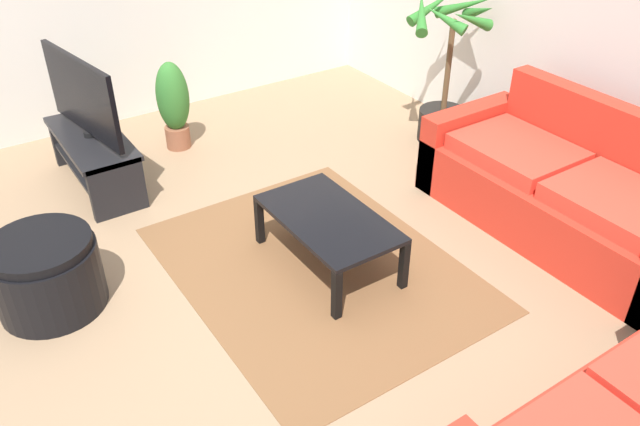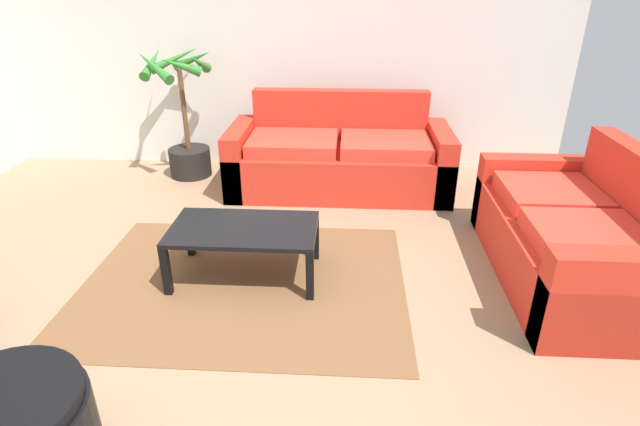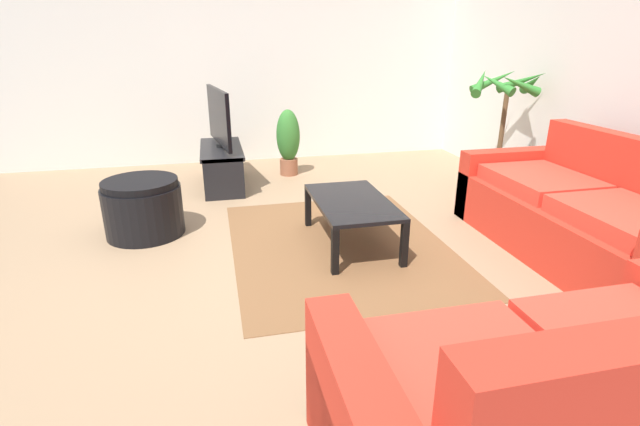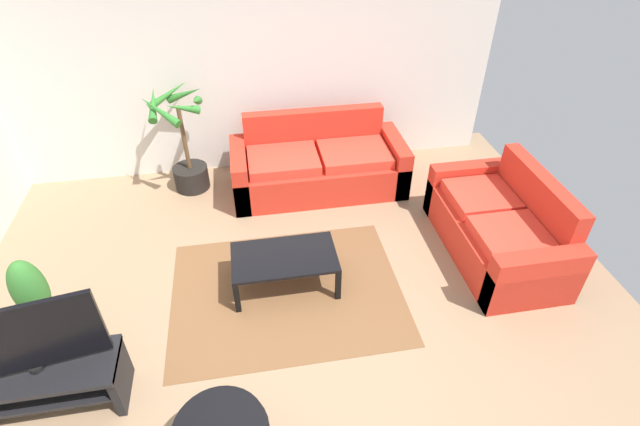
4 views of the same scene
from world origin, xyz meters
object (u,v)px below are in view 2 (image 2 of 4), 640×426
(couch_loveseat, at_px, (574,239))
(potted_palm, at_px, (185,128))
(coffee_table, at_px, (244,233))
(couch_main, at_px, (339,159))

(couch_loveseat, bearing_deg, potted_palm, 150.99)
(couch_loveseat, bearing_deg, coffee_table, -176.87)
(couch_main, height_order, potted_palm, potted_palm)
(coffee_table, xyz_separation_m, potted_palm, (-0.98, 1.91, 0.17))
(couch_main, relative_size, potted_palm, 1.61)
(coffee_table, distance_m, potted_palm, 2.16)
(couch_loveseat, height_order, potted_palm, potted_palm)
(couch_main, xyz_separation_m, couch_loveseat, (1.64, -1.52, -0.00))
(coffee_table, height_order, potted_palm, potted_palm)
(couch_loveseat, distance_m, coffee_table, 2.25)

